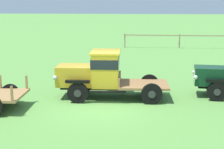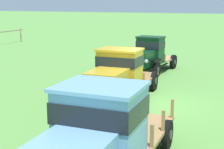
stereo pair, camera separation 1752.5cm
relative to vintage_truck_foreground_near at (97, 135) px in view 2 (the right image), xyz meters
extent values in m
plane|color=#5B9342|center=(6.54, 0.91, -1.21)|extent=(240.00, 240.00, 0.00)
cylinder|color=#997F60|center=(22.49, 20.48, -0.54)|extent=(0.12, 0.12, 1.35)
cylinder|color=black|center=(2.62, -0.86, -0.80)|extent=(0.83, 0.20, 0.82)
cylinder|color=#2D2D2D|center=(2.63, -0.95, -0.80)|extent=(0.29, 0.05, 0.29)
cylinder|color=black|center=(2.52, 1.13, -0.80)|extent=(0.83, 0.20, 0.82)
cylinder|color=#2D2D2D|center=(2.51, 1.22, -0.80)|extent=(0.29, 0.05, 0.29)
cube|color=#70A3D1|center=(0.20, 0.01, 0.16)|extent=(1.51, 1.83, 1.65)
cube|color=black|center=(0.20, 0.01, 0.54)|extent=(1.57, 1.87, 0.46)
cube|color=#70A3D1|center=(0.20, 0.01, 1.03)|extent=(1.66, 1.91, 0.08)
cube|color=#9E7547|center=(2.19, 0.12, -0.61)|extent=(2.65, 2.12, 0.10)
cube|color=#9E7547|center=(1.09, -0.89, -0.28)|extent=(0.08, 0.08, 0.57)
cube|color=#9E7547|center=(0.99, 1.00, -0.28)|extent=(0.08, 0.08, 0.57)
cube|color=#9E7547|center=(2.24, -0.83, -0.28)|extent=(0.08, 0.08, 0.57)
cube|color=#9E7547|center=(2.14, 1.06, -0.28)|extent=(0.08, 0.08, 0.57)
cube|color=#9E7547|center=(3.38, -0.77, -0.28)|extent=(0.08, 0.08, 0.57)
cube|color=#9E7547|center=(3.29, 1.12, -0.28)|extent=(0.08, 0.08, 0.57)
cylinder|color=black|center=(5.48, 1.32, -0.76)|extent=(0.92, 0.19, 0.91)
cylinder|color=#2D2D2D|center=(5.49, 1.23, -0.76)|extent=(0.32, 0.05, 0.32)
cylinder|color=black|center=(5.39, 3.19, -0.76)|extent=(0.92, 0.19, 0.91)
cylinder|color=#2D2D2D|center=(5.39, 3.28, -0.76)|extent=(0.32, 0.05, 0.32)
cylinder|color=black|center=(8.68, 1.48, -0.76)|extent=(0.92, 0.19, 0.91)
cylinder|color=#2D2D2D|center=(8.68, 1.39, -0.76)|extent=(0.32, 0.05, 0.32)
cylinder|color=black|center=(8.59, 3.35, -0.76)|extent=(0.92, 0.19, 0.91)
cylinder|color=#2D2D2D|center=(8.58, 3.44, -0.76)|extent=(0.32, 0.05, 0.32)
cube|color=black|center=(6.90, 2.33, -0.67)|extent=(4.68, 1.26, 0.12)
cube|color=gold|center=(5.20, 2.24, -0.16)|extent=(1.69, 1.39, 0.90)
cube|color=silver|center=(4.41, 2.21, -0.21)|extent=(0.11, 1.03, 0.67)
sphere|color=silver|center=(4.44, 1.50, -0.14)|extent=(0.20, 0.20, 0.20)
sphere|color=silver|center=(4.37, 2.91, -0.14)|extent=(0.20, 0.20, 0.20)
cube|color=black|center=(5.48, 1.32, -0.25)|extent=(1.06, 0.25, 0.12)
cube|color=black|center=(5.39, 3.19, -0.25)|extent=(1.06, 0.25, 0.12)
cube|color=gold|center=(6.59, 2.31, 0.13)|extent=(1.25, 1.71, 1.49)
cube|color=black|center=(6.59, 2.31, 0.47)|extent=(1.30, 1.75, 0.42)
cube|color=gold|center=(6.59, 2.31, 0.92)|extent=(1.37, 1.79, 0.08)
cube|color=black|center=(6.75, 1.40, -0.69)|extent=(1.64, 0.22, 0.05)
cube|color=black|center=(6.66, 3.24, -0.69)|extent=(1.64, 0.22, 0.05)
cube|color=olive|center=(8.30, 2.40, -0.56)|extent=(2.33, 2.02, 0.10)
cube|color=olive|center=(7.22, 2.34, -0.33)|extent=(0.17, 1.78, 0.44)
cylinder|color=black|center=(11.56, 2.27, -0.78)|extent=(0.87, 0.26, 0.86)
cylinder|color=#2D2D2D|center=(11.55, 2.16, -0.78)|extent=(0.30, 0.05, 0.30)
cylinder|color=black|center=(11.68, 3.86, -0.78)|extent=(0.87, 0.26, 0.86)
cylinder|color=#2D2D2D|center=(11.69, 3.97, -0.78)|extent=(0.30, 0.05, 0.30)
cylinder|color=black|center=(14.38, 2.06, -0.78)|extent=(0.87, 0.26, 0.86)
cylinder|color=#2D2D2D|center=(14.37, 1.95, -0.78)|extent=(0.30, 0.05, 0.30)
cylinder|color=black|center=(14.50, 3.64, -0.78)|extent=(0.87, 0.26, 0.86)
cylinder|color=#2D2D2D|center=(14.51, 3.75, -0.78)|extent=(0.30, 0.05, 0.30)
cube|color=black|center=(12.91, 2.97, -0.70)|extent=(4.21, 1.18, 0.12)
cube|color=#0F381E|center=(11.40, 3.08, -0.23)|extent=(1.56, 1.22, 0.82)
cube|color=silver|center=(10.69, 3.14, -0.27)|extent=(0.13, 0.87, 0.61)
sphere|color=silver|center=(10.64, 2.54, -0.21)|extent=(0.20, 0.20, 0.20)
sphere|color=silver|center=(10.73, 3.73, -0.21)|extent=(0.20, 0.20, 0.20)
cube|color=black|center=(11.56, 2.27, -0.30)|extent=(1.00, 0.27, 0.12)
cube|color=black|center=(11.68, 3.86, -0.30)|extent=(1.00, 0.27, 0.12)
cube|color=#0F381E|center=(12.62, 2.99, 0.09)|extent=(1.07, 1.46, 1.47)
cube|color=black|center=(12.62, 2.99, 0.42)|extent=(1.11, 1.50, 0.41)
cube|color=#0F381E|center=(12.62, 2.99, 0.86)|extent=(1.17, 1.54, 0.08)
cube|color=black|center=(12.66, 2.21, -0.72)|extent=(1.36, 0.24, 0.05)
cube|color=black|center=(12.77, 3.76, -0.72)|extent=(1.36, 0.24, 0.05)
cube|color=tan|center=(14.13, 2.87, -0.59)|extent=(2.18, 1.77, 0.10)
cube|color=tan|center=(13.14, 2.95, -0.36)|extent=(0.19, 1.51, 0.44)
camera|label=1|loc=(8.43, -12.83, 3.09)|focal=55.00mm
camera|label=2|loc=(-6.21, -3.20, 2.80)|focal=55.00mm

